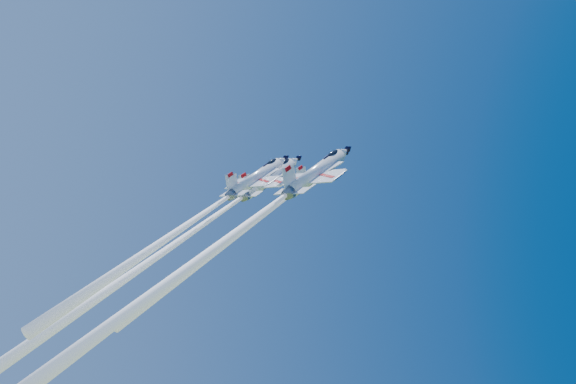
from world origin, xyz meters
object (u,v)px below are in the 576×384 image
jet_left (162,253)px  jet_right (218,245)px  jet_slot (189,223)px  jet_lead (260,217)px

jet_left → jet_right: (2.17, -13.71, 0.41)m
jet_left → jet_slot: jet_left is taller
jet_left → jet_right: 13.89m
jet_lead → jet_left: bearing=-122.5°
jet_lead → jet_slot: (-12.55, -3.04, -1.75)m
jet_lead → jet_right: 15.69m
jet_lead → jet_right: jet_lead is taller
jet_slot → jet_right: bearing=-5.2°
jet_right → jet_lead: bearing=114.7°
jet_left → jet_slot: size_ratio=1.47×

